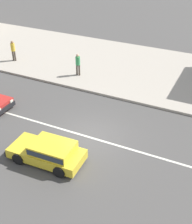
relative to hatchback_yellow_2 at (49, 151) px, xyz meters
name	(u,v)px	position (x,y,z in m)	size (l,w,h in m)	color
ground_plane	(89,137)	(0.90, 2.59, -0.59)	(160.00, 160.00, 0.00)	#4C4947
lane_centre_stripe	(89,137)	(0.90, 2.59, -0.59)	(50.40, 0.14, 0.01)	silver
kerb_strip	(144,70)	(0.90, 12.17, -0.51)	(68.00, 10.00, 0.15)	#ADA393
hatchback_yellow_2	(49,151)	(0.00, 0.00, 0.00)	(3.89, 1.91, 1.10)	yellow
pedestrian_mid_kerb	(78,63)	(-3.31, 9.07, 0.55)	(0.34, 0.34, 1.69)	#4C4238
pedestrian_by_shop	(13,49)	(-9.43, 9.21, 0.55)	(0.34, 0.34, 1.70)	#4C4238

